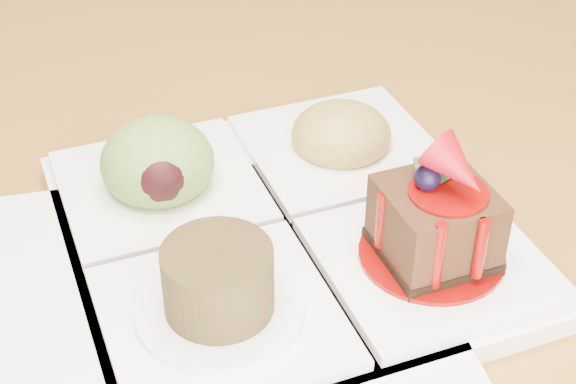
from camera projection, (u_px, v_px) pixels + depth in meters
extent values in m
cube|color=olive|center=(79.00, 93.00, 0.66)|extent=(1.00, 1.80, 0.04)
cylinder|color=olive|center=(331.00, 21.00, 1.62)|extent=(0.06, 0.06, 0.71)
cylinder|color=black|center=(569.00, 384.00, 1.13)|extent=(0.03, 0.03, 0.39)
cube|color=white|center=(288.00, 235.00, 0.48)|extent=(0.26, 0.26, 0.01)
cube|color=white|center=(431.00, 261.00, 0.45)|extent=(0.12, 0.12, 0.01)
cube|color=white|center=(220.00, 317.00, 0.42)|extent=(0.12, 0.12, 0.01)
cube|color=white|center=(160.00, 187.00, 0.50)|extent=(0.12, 0.12, 0.01)
cube|color=white|center=(341.00, 148.00, 0.53)|extent=(0.12, 0.12, 0.01)
cylinder|color=#6B0604|center=(431.00, 254.00, 0.45)|extent=(0.07, 0.07, 0.00)
cube|color=black|center=(432.00, 251.00, 0.44)|extent=(0.06, 0.06, 0.01)
cube|color=#351C0E|center=(436.00, 219.00, 0.43)|extent=(0.06, 0.06, 0.03)
cylinder|color=#6B0604|center=(439.00, 190.00, 0.42)|extent=(0.04, 0.04, 0.00)
sphere|color=black|center=(427.00, 178.00, 0.42)|extent=(0.01, 0.01, 0.01)
cone|color=#9F0A16|center=(458.00, 169.00, 0.41)|extent=(0.04, 0.04, 0.03)
cube|color=#134E1E|center=(438.00, 169.00, 0.43)|extent=(0.01, 0.02, 0.01)
cube|color=#134E1E|center=(424.00, 169.00, 0.43)|extent=(0.01, 0.01, 0.01)
cylinder|color=#6B0604|center=(438.00, 255.00, 0.41)|extent=(0.01, 0.01, 0.04)
cylinder|color=#6B0604|center=(481.00, 249.00, 0.41)|extent=(0.01, 0.01, 0.03)
cylinder|color=#6B0604|center=(382.00, 220.00, 0.43)|extent=(0.01, 0.01, 0.03)
cylinder|color=white|center=(220.00, 309.00, 0.41)|extent=(0.08, 0.08, 0.00)
cylinder|color=#421E12|center=(218.00, 279.00, 0.40)|extent=(0.05, 0.05, 0.03)
cylinder|color=#40200D|center=(217.00, 261.00, 0.40)|extent=(0.04, 0.04, 0.00)
ellipsoid|color=olive|center=(158.00, 163.00, 0.49)|extent=(0.06, 0.06, 0.05)
ellipsoid|color=black|center=(162.00, 181.00, 0.47)|extent=(0.03, 0.02, 0.03)
ellipsoid|color=#A68D3C|center=(341.00, 135.00, 0.53)|extent=(0.06, 0.06, 0.04)
cube|color=#C0540E|center=(358.00, 126.00, 0.53)|extent=(0.02, 0.02, 0.02)
cube|color=#407A1A|center=(328.00, 120.00, 0.54)|extent=(0.02, 0.02, 0.01)
cube|color=#C0540E|center=(323.00, 131.00, 0.52)|extent=(0.02, 0.02, 0.01)
cube|color=#407A1A|center=(353.00, 138.00, 0.52)|extent=(0.02, 0.02, 0.01)
cube|color=white|center=(173.00, 350.00, 0.41)|extent=(0.27, 0.27, 0.01)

